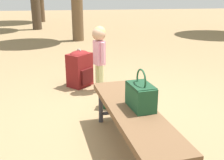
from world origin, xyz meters
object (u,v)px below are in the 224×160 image
handbag (141,95)px  child_standing (99,49)px  backpack_small (112,95)px  backpack_large (80,68)px  park_bench (133,115)px

handbag → child_standing: bearing=5.3°
handbag → backpack_small: 1.13m
child_standing → backpack_large: child_standing is taller
backpack_large → child_standing: bearing=-135.1°
backpack_large → park_bench: bearing=-169.6°
handbag → backpack_small: (1.05, 0.08, -0.40)m
park_bench → backpack_small: 1.09m
backpack_small → handbag: bearing=-175.7°
handbag → backpack_small: bearing=4.3°
park_bench → backpack_large: backpack_large is taller
backpack_large → backpack_small: size_ratio=1.71×
child_standing → handbag: bearing=-174.7°
child_standing → backpack_large: size_ratio=1.61×
backpack_large → backpack_small: bearing=-158.8°
park_bench → handbag: 0.20m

